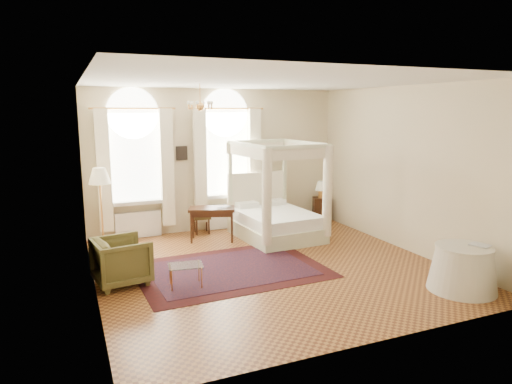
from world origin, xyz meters
The scene contains 18 objects.
ground centered at (0.00, 0.00, 0.00)m, with size 6.00×6.00×0.00m, color #9C622D.
room_walls centered at (0.00, 0.00, 1.98)m, with size 6.00×6.00×6.00m.
window_left centered at (-1.90, 2.87, 1.49)m, with size 1.62×0.27×3.29m.
window_right centered at (0.20, 2.87, 1.49)m, with size 1.62×0.27×3.29m.
chandelier centered at (-0.90, 1.20, 2.91)m, with size 0.51×0.45×0.50m.
wall_pictures centered at (0.09, 2.97, 1.89)m, with size 2.54×0.03×0.39m.
canopy_bed centered at (0.94, 1.69, 0.49)m, with size 1.74×2.08×2.13m.
nightstand centered at (2.70, 2.70, 0.30)m, with size 0.42×0.38×0.60m, color #33190E.
nightstand_lamp centered at (2.67, 2.69, 0.89)m, with size 0.29×0.29×0.43m.
writing_desk centered at (-0.45, 2.03, 0.63)m, with size 1.10×0.82×0.74m.
laptop centered at (-0.22, 1.95, 0.75)m, with size 0.35×0.22×0.03m, color black.
stool centered at (-0.49, 2.70, 0.36)m, with size 0.41×0.41×0.43m.
armchair centered at (-2.57, 0.21, 0.39)m, with size 0.83×0.85×0.77m, color #4D4721.
coffee_table centered at (-1.65, -0.34, 0.33)m, with size 0.59×0.45×0.37m.
floor_lamp centered at (-2.70, 2.24, 1.44)m, with size 0.43×0.43×1.69m.
oriental_rug centered at (-0.71, 0.13, 0.01)m, with size 3.35×2.46×0.01m.
side_table centered at (2.36, -2.17, 0.35)m, with size 1.06×1.06×0.72m.
book centered at (2.49, -2.29, 0.73)m, with size 0.22×0.29×0.03m, color black.
Camera 1 is at (-3.31, -7.22, 2.82)m, focal length 32.00 mm.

